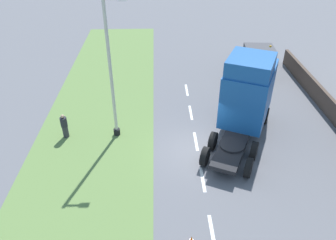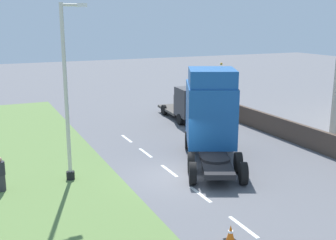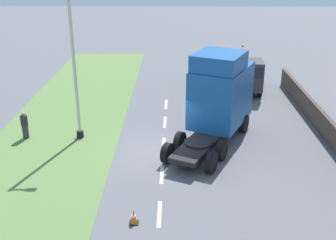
{
  "view_description": "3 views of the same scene",
  "coord_description": "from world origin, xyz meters",
  "px_view_note": "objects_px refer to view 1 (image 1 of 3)",
  "views": [
    {
      "loc": [
        -2.21,
        -14.44,
        11.64
      ],
      "look_at": [
        -1.67,
        0.29,
        1.95
      ],
      "focal_mm": 35.0,
      "sensor_mm": 36.0,
      "label": 1
    },
    {
      "loc": [
        -8.28,
        -17.02,
        7.29
      ],
      "look_at": [
        -0.36,
        0.27,
        2.77
      ],
      "focal_mm": 45.0,
      "sensor_mm": 36.0,
      "label": 2
    },
    {
      "loc": [
        0.58,
        -19.65,
        9.83
      ],
      "look_at": [
        0.26,
        -0.19,
        1.89
      ],
      "focal_mm": 45.0,
      "sensor_mm": 36.0,
      "label": 3
    }
  ],
  "objects_px": {
    "flatbed_truck": "(256,60)",
    "pedestrian": "(65,126)",
    "lorry_cab": "(247,94)",
    "lamp_post": "(113,80)"
  },
  "relations": [
    {
      "from": "lorry_cab",
      "to": "flatbed_truck",
      "type": "relative_size",
      "value": 1.27
    },
    {
      "from": "lorry_cab",
      "to": "lamp_post",
      "type": "distance_m",
      "value": 7.79
    },
    {
      "from": "lamp_post",
      "to": "pedestrian",
      "type": "height_order",
      "value": "lamp_post"
    },
    {
      "from": "flatbed_truck",
      "to": "pedestrian",
      "type": "height_order",
      "value": "flatbed_truck"
    },
    {
      "from": "lorry_cab",
      "to": "pedestrian",
      "type": "xyz_separation_m",
      "value": [
        -10.75,
        -0.51,
        -1.68
      ]
    },
    {
      "from": "lorry_cab",
      "to": "flatbed_truck",
      "type": "xyz_separation_m",
      "value": [
        2.66,
        7.4,
        -1.05
      ]
    },
    {
      "from": "lorry_cab",
      "to": "lamp_post",
      "type": "xyz_separation_m",
      "value": [
        -7.68,
        -0.4,
        1.23
      ]
    },
    {
      "from": "lorry_cab",
      "to": "flatbed_truck",
      "type": "height_order",
      "value": "lorry_cab"
    },
    {
      "from": "pedestrian",
      "to": "flatbed_truck",
      "type": "bearing_deg",
      "value": 30.53
    },
    {
      "from": "lamp_post",
      "to": "lorry_cab",
      "type": "bearing_deg",
      "value": 2.96
    }
  ]
}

